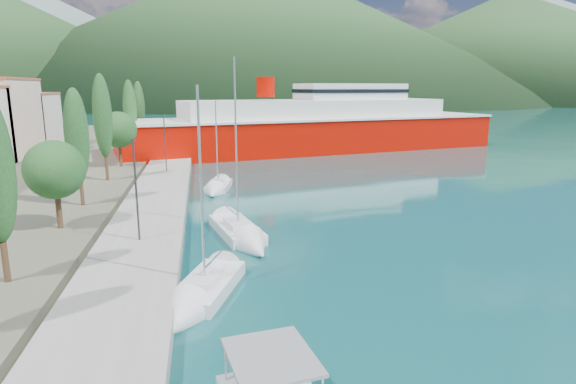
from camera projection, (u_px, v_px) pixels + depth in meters
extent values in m
plane|color=#114A4B|center=(219.00, 123.00, 132.08)|extent=(1400.00, 1400.00, 0.00)
cube|color=gray|center=(156.00, 202.00, 40.06)|extent=(5.00, 88.00, 0.80)
cone|color=slate|center=(259.00, 28.00, 665.12)|extent=(760.00, 760.00, 180.00)
cone|color=slate|center=(516.00, 42.00, 651.59)|extent=(640.00, 640.00, 140.00)
cone|color=#294B26|center=(252.00, 28.00, 395.93)|extent=(480.00, 480.00, 115.00)
cone|color=#294B26|center=(507.00, 46.00, 417.62)|extent=(420.00, 420.00, 90.00)
cube|color=silver|center=(22.00, 121.00, 73.60)|extent=(9.00, 10.00, 8.00)
cube|color=#9E5138|center=(19.00, 93.00, 72.71)|extent=(9.20, 10.20, 0.30)
cylinder|color=#47301E|center=(6.00, 262.00, 22.76)|extent=(0.30, 0.30, 1.97)
cylinder|color=#47301E|center=(59.00, 210.00, 31.46)|extent=(0.36, 0.36, 2.38)
sphere|color=#224E22|center=(55.00, 170.00, 30.88)|extent=(3.80, 3.80, 3.80)
cylinder|color=#47301E|center=(82.00, 193.00, 37.62)|extent=(0.30, 0.30, 2.00)
ellipsoid|color=#224E22|center=(77.00, 135.00, 36.65)|extent=(1.80, 1.80, 7.08)
cylinder|color=#47301E|center=(107.00, 169.00, 47.73)|extent=(0.30, 0.30, 2.29)
ellipsoid|color=#224E22|center=(102.00, 116.00, 46.62)|extent=(1.80, 1.80, 8.11)
cylinder|color=#47301E|center=(120.00, 155.00, 56.04)|extent=(0.36, 0.36, 2.61)
sphere|color=#224E22|center=(118.00, 130.00, 55.40)|extent=(4.17, 4.17, 4.17)
cylinder|color=#47301E|center=(132.00, 146.00, 66.06)|extent=(0.30, 0.30, 2.22)
ellipsoid|color=#224E22|center=(130.00, 109.00, 64.99)|extent=(1.80, 1.80, 7.86)
cylinder|color=#47301E|center=(141.00, 139.00, 75.86)|extent=(0.30, 0.30, 2.20)
ellipsoid|color=#224E22|center=(139.00, 107.00, 74.79)|extent=(1.80, 1.80, 7.78)
cylinder|color=#2D2D33|center=(136.00, 191.00, 28.30)|extent=(0.12, 0.12, 6.00)
cube|color=#2D2D33|center=(133.00, 140.00, 27.89)|extent=(0.15, 0.50, 0.12)
cylinder|color=#2D2D33|center=(165.00, 143.00, 52.31)|extent=(0.12, 0.12, 6.00)
cube|color=#2D2D33|center=(164.00, 115.00, 51.91)|extent=(0.15, 0.50, 0.12)
cube|color=slate|center=(271.00, 357.00, 13.20)|extent=(2.67, 3.03, 0.10)
cube|color=silver|center=(208.00, 288.00, 23.39)|extent=(4.04, 5.89, 0.87)
cube|color=silver|center=(205.00, 279.00, 22.92)|extent=(2.03, 2.52, 0.34)
cylinder|color=silver|center=(201.00, 188.00, 21.96)|extent=(0.12, 0.12, 9.21)
cone|color=silver|center=(179.00, 321.00, 20.04)|extent=(3.00, 3.18, 2.23)
cube|color=silver|center=(236.00, 231.00, 32.62)|extent=(3.58, 6.69, 0.90)
cube|color=silver|center=(238.00, 224.00, 32.11)|extent=(1.88, 2.77, 0.35)
cylinder|color=silver|center=(236.00, 144.00, 30.98)|extent=(0.12, 0.12, 10.95)
cone|color=silver|center=(256.00, 249.00, 28.96)|extent=(2.86, 3.38, 2.29)
cube|color=silver|center=(219.00, 187.00, 47.01)|extent=(2.95, 5.00, 0.80)
cube|color=silver|center=(218.00, 182.00, 46.59)|extent=(1.58, 2.08, 0.31)
cylinder|color=silver|center=(217.00, 142.00, 45.77)|extent=(0.12, 0.12, 8.02)
cone|color=silver|center=(213.00, 194.00, 44.09)|extent=(2.45, 2.55, 2.05)
cube|color=#B60A00|center=(315.00, 136.00, 75.31)|extent=(60.51, 25.07, 5.72)
cube|color=silver|center=(315.00, 118.00, 74.70)|extent=(61.00, 25.52, 0.31)
cube|color=silver|center=(315.00, 110.00, 74.44)|extent=(42.13, 18.97, 3.07)
cube|color=silver|center=(350.00, 92.00, 76.19)|extent=(17.87, 11.09, 2.45)
cylinder|color=#B60A00|center=(266.00, 87.00, 70.57)|extent=(2.66, 2.66, 2.86)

